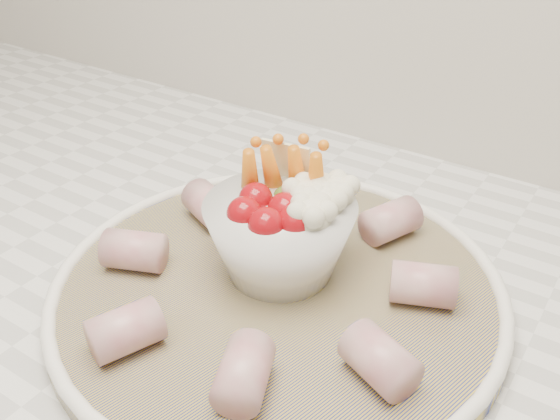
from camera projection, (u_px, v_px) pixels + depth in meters
The scene contains 3 objects.
serving_platter at pixel (278, 287), 0.54m from camera, with size 0.47×0.47×0.02m.
veggie_bowl at pixel (283, 229), 0.53m from camera, with size 0.13×0.13×0.11m.
cured_meat_rolls at pixel (277, 267), 0.52m from camera, with size 0.30×0.31×0.04m.
Camera 1 is at (0.15, 1.08, 1.27)m, focal length 40.00 mm.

